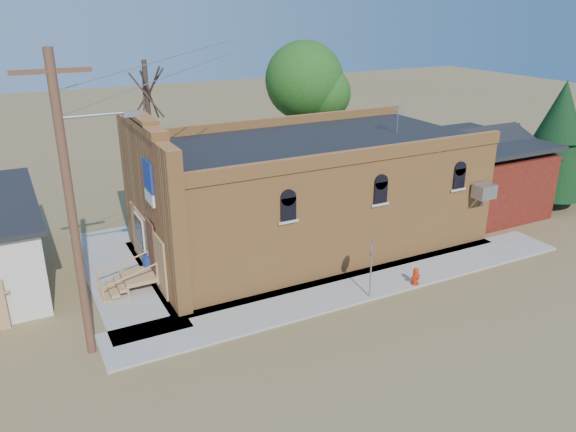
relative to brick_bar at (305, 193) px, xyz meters
name	(u,v)px	position (x,y,z in m)	size (l,w,h in m)	color
ground	(339,307)	(-1.64, -5.49, -2.34)	(120.00, 120.00, 0.00)	olive
sidewalk_south	(360,286)	(-0.14, -4.59, -2.30)	(19.00, 2.20, 0.08)	#9E9991
sidewalk_west	(121,274)	(-7.94, 0.51, -2.30)	(2.60, 10.00, 0.08)	#9E9991
brick_bar	(305,193)	(0.00, 0.00, 0.00)	(16.40, 7.97, 6.30)	#CD823E
red_shed	(474,166)	(9.86, 0.01, -0.07)	(5.40, 6.40, 4.30)	#5B0F0F
utility_pole	(73,205)	(-9.79, -4.29, 2.43)	(3.12, 0.26, 9.00)	#532F21
tree_bare_near	(147,92)	(-4.64, 7.51, 3.62)	(2.80, 2.80, 7.65)	#413025
tree_leafy	(304,81)	(4.36, 8.01, 3.59)	(4.40, 4.40, 8.15)	#413025
evergreen_tree	(558,136)	(13.86, -1.49, 1.37)	(3.60, 3.60, 6.50)	#413025
fire_hydrant	(416,276)	(1.74, -5.50, -1.92)	(0.40, 0.39, 0.68)	#BA270A
stop_sign	(372,254)	(-0.35, -5.49, -0.55)	(0.45, 0.47, 2.22)	gray
trash_barrel	(151,266)	(-6.94, -0.28, -1.81)	(0.59, 0.59, 0.90)	navy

